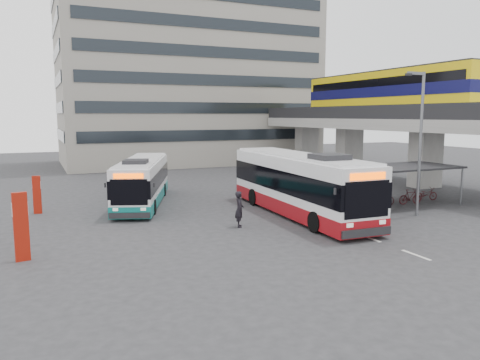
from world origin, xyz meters
name	(u,v)px	position (x,y,z in m)	size (l,w,h in m)	color
ground	(292,229)	(0.00, 0.00, 0.00)	(120.00, 120.00, 0.00)	#28282B
viaduct	(389,110)	(17.00, 12.53, 6.23)	(8.00, 32.00, 9.68)	gray
bike_shelter	(384,183)	(8.50, 3.00, 1.52)	(10.00, 4.00, 2.54)	#595B60
office_block	(188,60)	(6.00, 36.00, 12.50)	(30.00, 15.00, 25.00)	gray
road_markings	(369,238)	(2.50, -3.00, 0.01)	(0.15, 7.60, 0.01)	beige
bus_main	(299,185)	(2.16, 2.98, 1.77)	(3.27, 13.00, 3.82)	white
bus_teal	(143,182)	(-5.47, 10.04, 1.48)	(5.86, 10.91, 3.18)	white
pedestrian	(239,209)	(-2.26, 1.55, 0.95)	(0.69, 0.45, 1.89)	black
lamp_post	(419,135)	(8.20, -0.09, 4.68)	(1.44, 0.25, 8.20)	#595B60
sign_totem_south	(21,226)	(-12.53, -0.20, 1.44)	(0.60, 0.28, 2.80)	#971609
sign_totem_north	(37,194)	(-11.87, 9.46, 1.17)	(0.49, 0.24, 2.27)	#971609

